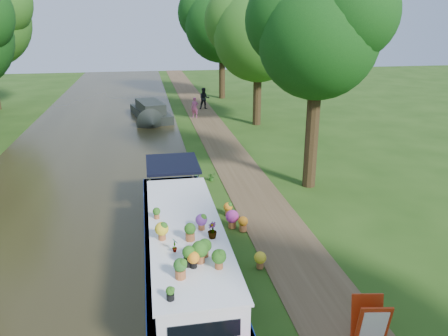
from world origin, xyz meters
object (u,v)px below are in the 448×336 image
(pedestrian_pink, at_px, (195,108))
(pedestrian_dark, at_px, (204,98))
(plant_boat, at_px, (187,261))
(second_boat, at_px, (151,112))
(sandwich_board, at_px, (370,325))

(pedestrian_pink, bearing_deg, pedestrian_dark, 94.54)
(plant_boat, bearing_deg, pedestrian_dark, 81.08)
(second_boat, distance_m, pedestrian_dark, 5.32)
(plant_boat, relative_size, second_boat, 1.92)
(plant_boat, distance_m, sandwich_board, 4.78)
(pedestrian_pink, distance_m, pedestrian_dark, 3.32)
(plant_boat, xyz_separation_m, sandwich_board, (3.78, -2.91, -0.31))
(second_boat, xyz_separation_m, pedestrian_dark, (4.40, 2.98, 0.36))
(second_boat, height_order, pedestrian_dark, pedestrian_dark)
(pedestrian_dark, bearing_deg, plant_boat, -97.10)
(plant_boat, relative_size, sandwich_board, 11.86)
(sandwich_board, xyz_separation_m, pedestrian_dark, (0.12, 27.73, 0.35))
(plant_boat, distance_m, pedestrian_dark, 25.12)
(pedestrian_pink, bearing_deg, second_boat, -157.60)
(pedestrian_pink, bearing_deg, sandwich_board, -62.87)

